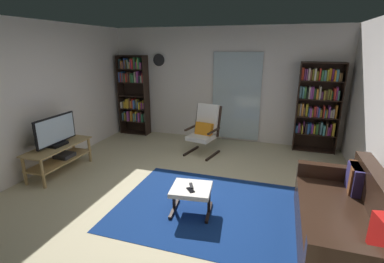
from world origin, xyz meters
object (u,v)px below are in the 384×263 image
Objects in this scene: bookshelf_near_tv at (134,93)px; leather_sofa at (347,221)px; bookshelf_near_sofa at (318,105)px; ottoman at (191,192)px; tv_stand at (60,154)px; wall_clock at (159,60)px; lounge_armchair at (205,128)px; tv_remote at (191,186)px; television at (56,132)px; cell_phone at (190,190)px.

bookshelf_near_tv is 1.04× the size of leather_sofa.
leather_sofa is (0.08, -3.17, -0.70)m from bookshelf_near_sofa.
bookshelf_near_tv is at bearing 129.38° from ottoman.
bookshelf_near_sofa is (4.39, 2.56, 0.67)m from tv_stand.
leather_sofa is 6.53× the size of wall_clock.
lounge_armchair is 2.19m from wall_clock.
tv_stand is 2.66m from ottoman.
lounge_armchair is (2.08, -0.84, -0.51)m from bookshelf_near_tv.
bookshelf_near_sofa is at bearing 34.51° from tv_remote.
ottoman is (0.42, -2.21, -0.23)m from lounge_armchair.
television is 6.27× the size of cell_phone.
bookshelf_near_tv is 4.02m from ottoman.
ottoman is 0.11m from cell_phone.
bookshelf_near_tv is at bearing 144.23° from leather_sofa.
leather_sofa is at bearing -7.47° from television.
television reaches higher than leather_sofa.
tv_stand is 2.17× the size of ottoman.
cell_phone is at bearing -79.12° from lounge_armchair.
television is (0.00, -0.02, 0.42)m from tv_stand.
bookshelf_near_tv is 13.61× the size of tv_remote.
ottoman is at bearing -50.62° from bookshelf_near_tv.
bookshelf_near_sofa is at bearing 30.27° from tv_stand.
cell_phone is (0.02, -0.10, -0.00)m from tv_remote.
tv_remote is at bearing -50.47° from bookshelf_near_tv.
television is at bearing 172.53° from leather_sofa.
lounge_armchair is at bearing 75.66° from tv_remote.
television is at bearing 144.57° from tv_remote.
tv_remote is (2.50, -3.03, -0.67)m from bookshelf_near_tv.
bookshelf_near_sofa is 1.83× the size of lounge_armchair.
ottoman is 4.02m from wall_clock.
lounge_armchair is at bearing 134.76° from leather_sofa.
bookshelf_near_sofa reaches higher than leather_sofa.
television is 5.10m from bookshelf_near_sofa.
leather_sofa is 13.14× the size of tv_remote.
bookshelf_near_sofa is at bearing 59.98° from ottoman.
lounge_armchair is 7.30× the size of cell_phone.
tv_stand is 0.42m from television.
cell_phone is (0.44, -2.29, -0.16)m from lounge_armchair.
leather_sofa reaches higher than cell_phone.
bookshelf_near_sofa is 3.73m from wall_clock.
bookshelf_near_tv is 3.98m from tv_remote.
bookshelf_near_tv reaches higher than bookshelf_near_sofa.
ottoman is 0.08m from tv_remote.
leather_sofa is at bearing -41.86° from cell_phone.
leather_sofa is 1.87m from tv_remote.
lounge_armchair is (-2.20, -0.87, -0.47)m from bookshelf_near_sofa.
tv_stand is at bearing -105.66° from wall_clock.
bookshelf_near_tv is 3.42× the size of ottoman.
bookshelf_near_sofa is (4.39, 2.58, 0.25)m from television.
lounge_armchair is (-2.28, 2.30, 0.23)m from leather_sofa.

